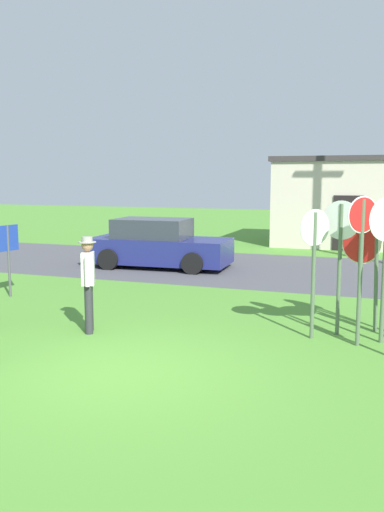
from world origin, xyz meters
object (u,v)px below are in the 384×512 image
at_px(parked_car_on_street, 158,245).
at_px(stop_sign_nearest, 361,256).
at_px(stop_sign_rear_left, 314,253).
at_px(info_panel_leftmost, 8,248).
at_px(stop_sign_tallest, 377,251).
at_px(stop_sign_leaning_left, 361,248).
at_px(person_in_dark_shirt, 88,279).
at_px(stop_sign_low_front, 340,245).

bearing_deg(parked_car_on_street, stop_sign_nearest, -37.92).
bearing_deg(stop_sign_rear_left, info_panel_leftmost, 171.68).
xyz_separation_m(stop_sign_tallest, info_panel_leftmost, (-8.13, 0.21, -0.31)).
xyz_separation_m(stop_sign_rear_left, stop_sign_nearest, (0.71, 1.30, -0.20)).
height_order(stop_sign_rear_left, stop_sign_tallest, stop_sign_rear_left).
height_order(stop_sign_tallest, info_panel_leftmost, stop_sign_tallest).
bearing_deg(stop_sign_leaning_left, stop_sign_rear_left, 167.77).
height_order(stop_sign_leaning_left, info_panel_leftmost, stop_sign_leaning_left).
height_order(parked_car_on_street, person_in_dark_shirt, person_in_dark_shirt).
bearing_deg(stop_sign_rear_left, parked_car_on_street, 131.92).
distance_m(stop_sign_rear_left, info_panel_leftmost, 7.20).
relative_size(stop_sign_nearest, stop_sign_leaning_left, 0.77).
xyz_separation_m(parked_car_on_street, stop_sign_low_front, (5.92, -5.75, 0.92)).
bearing_deg(stop_sign_tallest, stop_sign_low_front, -144.60).
height_order(stop_sign_nearest, person_in_dark_shirt, stop_sign_nearest).
bearing_deg(info_panel_leftmost, stop_sign_leaning_left, -8.71).
bearing_deg(stop_sign_leaning_left, info_panel_leftmost, 171.29).
bearing_deg(stop_sign_leaning_left, parked_car_on_street, 134.91).
height_order(stop_sign_low_front, stop_sign_leaning_left, stop_sign_leaning_left).
height_order(stop_sign_rear_left, stop_sign_low_front, stop_sign_low_front).
xyz_separation_m(stop_sign_leaning_left, person_in_dark_shirt, (-4.62, -0.79, -0.65)).
height_order(stop_sign_rear_left, stop_sign_leaning_left, stop_sign_leaning_left).
bearing_deg(stop_sign_nearest, stop_sign_leaning_left, -87.23).
distance_m(stop_sign_tallest, stop_sign_low_front, 0.76).
distance_m(stop_sign_nearest, stop_sign_tallest, 0.58).
bearing_deg(stop_sign_leaning_left, stop_sign_tallest, 76.87).
relative_size(stop_sign_rear_left, stop_sign_leaning_left, 0.91).
relative_size(stop_sign_nearest, info_panel_leftmost, 1.14).
relative_size(stop_sign_rear_left, stop_sign_low_front, 0.94).
distance_m(stop_sign_nearest, stop_sign_leaning_left, 1.51).
bearing_deg(stop_sign_nearest, person_in_dark_shirt, -153.61).
bearing_deg(person_in_dark_shirt, stop_sign_tallest, 20.30).
distance_m(stop_sign_rear_left, stop_sign_low_front, 0.58).
bearing_deg(person_in_dark_shirt, stop_sign_leaning_left, 9.72).
relative_size(stop_sign_low_front, info_panel_leftmost, 1.42).
relative_size(stop_sign_rear_left, person_in_dark_shirt, 1.30).
bearing_deg(stop_sign_leaning_left, person_in_dark_shirt, -170.28).
height_order(parked_car_on_street, stop_sign_rear_left, stop_sign_rear_left).
relative_size(stop_sign_low_front, stop_sign_leaning_left, 0.96).
distance_m(stop_sign_leaning_left, info_panel_leftmost, 8.01).
distance_m(parked_car_on_street, stop_sign_tallest, 8.46).
distance_m(stop_sign_tallest, person_in_dark_shirt, 5.20).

